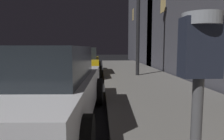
# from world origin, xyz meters

# --- Properties ---
(parking_meter) EXTENTS (0.19, 0.19, 1.42)m
(parking_meter) POSITION_xyz_m (4.37, -0.91, 1.23)
(parking_meter) COLOR #59595B
(parking_meter) RESTS_ON sidewalk
(car_white) EXTENTS (2.14, 4.38, 1.43)m
(car_white) POSITION_xyz_m (2.85, 1.60, 0.72)
(car_white) COLOR silver
(car_white) RESTS_ON ground
(car_yellow_cab) EXTENTS (2.12, 4.59, 1.43)m
(car_yellow_cab) POSITION_xyz_m (2.85, 7.99, 0.71)
(car_yellow_cab) COLOR gold
(car_yellow_cab) RESTS_ON ground
(building_far) EXTENTS (8.27, 11.50, 10.04)m
(building_far) POSITION_xyz_m (11.43, 17.20, 5.02)
(building_far) COLOR #4C4C56
(building_far) RESTS_ON ground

